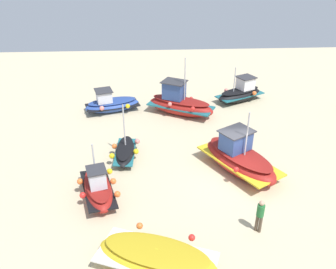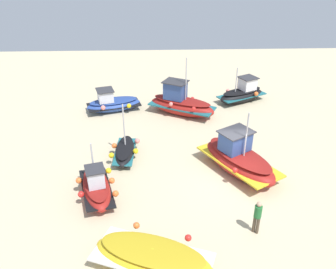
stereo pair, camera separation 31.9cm
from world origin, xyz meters
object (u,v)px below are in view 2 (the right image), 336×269
fishing_boat_1 (181,103)px  fishing_boat_4 (238,159)px  person_walking (257,215)px  fishing_boat_3 (96,187)px  fishing_boat_2 (153,257)px  mooring_buoy_0 (223,135)px  fishing_boat_0 (125,151)px  fishing_boat_5 (242,93)px  fishing_boat_6 (113,103)px

fishing_boat_1 → fishing_boat_4: 7.79m
person_walking → fishing_boat_3: bearing=-72.7°
fishing_boat_2 → mooring_buoy_0: fishing_boat_2 is taller
fishing_boat_2 → fishing_boat_4: 7.83m
fishing_boat_1 → fishing_boat_4: (7.34, 2.60, -0.06)m
fishing_boat_4 → fishing_boat_3: bearing=73.2°
fishing_boat_0 → fishing_boat_4: size_ratio=0.62×
fishing_boat_1 → person_walking: (12.00, 2.37, 0.13)m
fishing_boat_4 → fishing_boat_5: (-9.47, 2.39, -0.11)m
fishing_boat_3 → person_walking: 7.67m
fishing_boat_1 → person_walking: 12.23m
person_walking → fishing_boat_1: bearing=-130.7°
fishing_boat_0 → fishing_boat_2: (7.91, 1.60, 0.09)m
fishing_boat_2 → fishing_boat_5: 17.27m
mooring_buoy_0 → fishing_boat_1: bearing=-149.6°
fishing_boat_2 → fishing_boat_6: (-14.43, -2.94, 0.08)m
fishing_boat_3 → mooring_buoy_0: size_ratio=6.28×
fishing_boat_4 → person_walking: 4.67m
fishing_boat_3 → mooring_buoy_0: bearing=110.6°
fishing_boat_1 → fishing_boat_5: bearing=-128.7°
fishing_boat_3 → person_walking: bearing=53.4°
person_walking → mooring_buoy_0: 8.02m
fishing_boat_3 → person_walking: (2.72, 7.16, 0.38)m
mooring_buoy_0 → person_walking: bearing=0.1°
fishing_boat_2 → person_walking: bearing=41.2°
fishing_boat_2 → fishing_boat_6: size_ratio=1.19×
person_walking → fishing_boat_0: bearing=-98.0°
fishing_boat_2 → person_walking: person_walking is taller
fishing_boat_1 → mooring_buoy_0: size_ratio=8.63×
fishing_boat_0 → fishing_boat_4: fishing_boat_4 is taller
fishing_boat_1 → fishing_boat_0: bearing=85.6°
fishing_boat_2 → fishing_boat_4: (-6.29, 4.66, 0.27)m
fishing_boat_1 → fishing_boat_5: (-2.13, 4.99, -0.17)m
fishing_boat_2 → fishing_boat_3: 5.14m
fishing_boat_0 → fishing_boat_4: 6.47m
fishing_boat_5 → fishing_boat_6: fishing_boat_5 is taller
person_walking → fishing_boat_6: bearing=-111.9°
fishing_boat_5 → fishing_boat_3: bearing=-157.3°
fishing_boat_0 → fishing_boat_3: fishing_boat_0 is taller
fishing_boat_5 → fishing_boat_6: (1.33, -9.99, -0.09)m
fishing_boat_3 → fishing_boat_4: size_ratio=0.71×
fishing_boat_6 → mooring_buoy_0: size_ratio=7.24×
fishing_boat_2 → fishing_boat_6: 14.73m
fishing_boat_1 → mooring_buoy_0: 4.67m
fishing_boat_5 → person_walking: (14.13, -2.62, 0.30)m
fishing_boat_0 → fishing_boat_3: size_ratio=0.88×
fishing_boat_4 → mooring_buoy_0: fishing_boat_4 is taller
fishing_boat_1 → fishing_boat_3: bearing=90.9°
fishing_boat_0 → person_walking: size_ratio=1.98×
fishing_boat_0 → fishing_boat_1: (-5.72, 3.66, 0.42)m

